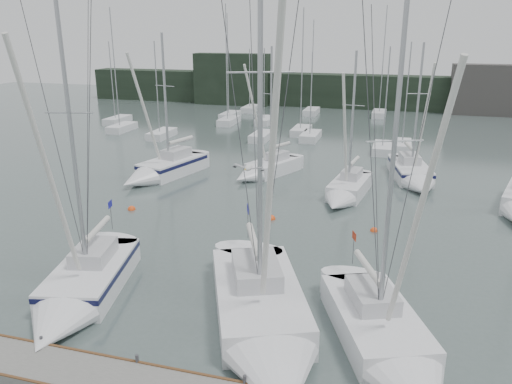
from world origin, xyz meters
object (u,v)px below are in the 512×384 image
sailboat_mid_d (414,176)px  buoy_a (271,219)px  sailboat_mid_c (345,192)px  sailboat_near_center (266,330)px  sailboat_mid_a (160,171)px  sailboat_mid_b (263,170)px  sailboat_near_right (391,351)px  sailboat_near_left (78,293)px  buoy_b (374,231)px  buoy_c (132,210)px

sailboat_mid_d → buoy_a: bearing=-141.5°
sailboat_mid_c → sailboat_mid_d: bearing=56.9°
sailboat_near_center → buoy_a: sailboat_near_center is taller
sailboat_mid_a → buoy_a: (11.03, -6.48, -0.65)m
sailboat_near_center → sailboat_mid_b: size_ratio=1.56×
sailboat_mid_d → buoy_a: (-8.93, -10.73, -0.59)m
sailboat_near_center → sailboat_near_right: (4.70, 0.11, -0.07)m
sailboat_mid_c → sailboat_mid_d: sailboat_mid_d is taller
sailboat_mid_a → sailboat_mid_b: sailboat_mid_a is taller
sailboat_near_center → sailboat_mid_b: bearing=82.4°
sailboat_near_left → sailboat_mid_a: bearing=93.0°
sailboat_mid_a → buoy_b: bearing=-5.7°
sailboat_mid_b → buoy_b: bearing=-20.3°
sailboat_near_right → sailboat_mid_b: size_ratio=1.22×
buoy_a → sailboat_mid_b: bearing=108.3°
sailboat_near_center → sailboat_mid_d: bearing=53.2°
buoy_a → buoy_c: bearing=-174.6°
sailboat_mid_a → sailboat_mid_c: 15.19m
sailboat_near_right → sailboat_mid_b: bearing=93.8°
sailboat_near_center → buoy_c: 17.59m
sailboat_near_center → buoy_c: size_ratio=32.93×
sailboat_mid_b → sailboat_mid_c: (7.19, -4.09, 0.01)m
sailboat_near_right → sailboat_mid_d: 23.71m
sailboat_mid_c → buoy_a: 6.66m
sailboat_mid_b → buoy_c: size_ratio=21.11×
sailboat_mid_b → buoy_a: size_ratio=20.59×
sailboat_near_right → sailboat_mid_b: (-10.89, 22.26, -0.02)m
buoy_a → sailboat_near_right: bearing=-58.9°
buoy_c → sailboat_mid_c: bearing=24.0°
sailboat_mid_d → buoy_a: sailboat_mid_d is taller
sailboat_near_center → buoy_c: (-12.68, 12.17, -0.62)m
sailboat_mid_a → buoy_c: (1.46, -7.38, -0.65)m
buoy_c → sailboat_near_left: bearing=-71.2°
sailboat_near_center → sailboat_mid_a: size_ratio=1.41×
sailboat_mid_d → buoy_a: size_ratio=21.38×
sailboat_near_left → sailboat_mid_c: (9.70, 17.80, -0.06)m
sailboat_mid_a → sailboat_mid_d: (19.96, 4.25, -0.07)m
sailboat_near_left → sailboat_mid_c: 20.27m
sailboat_near_right → sailboat_mid_c: size_ratio=1.24×
sailboat_mid_b → buoy_a: 9.81m
sailboat_mid_a → sailboat_mid_c: (15.14, -1.27, -0.11)m
sailboat_mid_a → buoy_a: sailboat_mid_a is taller
sailboat_mid_d → sailboat_mid_b: bearing=175.0°
sailboat_mid_a → buoy_c: sailboat_mid_a is taller
buoy_b → sailboat_mid_a: bearing=159.1°
sailboat_mid_b → sailboat_mid_d: sailboat_mid_d is taller
sailboat_mid_a → buoy_c: size_ratio=23.30×
sailboat_near_right → buoy_c: 21.16m
sailboat_near_center → sailboat_mid_c: (1.00, 18.27, -0.08)m
buoy_b → sailboat_near_left: bearing=-134.3°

